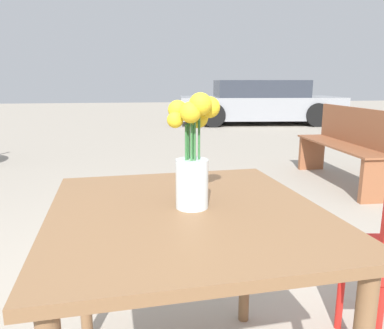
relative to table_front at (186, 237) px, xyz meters
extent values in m
cube|color=brown|center=(0.00, 0.00, 0.08)|extent=(0.91, 0.99, 0.03)
cylinder|color=brown|center=(-0.39, 0.38, -0.28)|extent=(0.05, 0.05, 0.70)
cylinder|color=brown|center=(0.34, 0.43, -0.28)|extent=(0.05, 0.05, 0.70)
cylinder|color=silver|center=(0.02, 0.00, 0.18)|extent=(0.10, 0.10, 0.16)
cylinder|color=silver|center=(0.02, 0.00, 0.15)|extent=(0.09, 0.09, 0.09)
cylinder|color=#337038|center=(0.04, 0.00, 0.25)|extent=(0.01, 0.01, 0.29)
sphere|color=yellow|center=(0.07, 0.00, 0.41)|extent=(0.07, 0.07, 0.07)
cylinder|color=#337038|center=(0.03, 0.01, 0.23)|extent=(0.01, 0.01, 0.25)
sphere|color=yellow|center=(0.04, 0.04, 0.38)|extent=(0.07, 0.07, 0.07)
cylinder|color=#337038|center=(0.01, 0.02, 0.25)|extent=(0.01, 0.01, 0.28)
sphere|color=yellow|center=(0.00, 0.05, 0.40)|extent=(0.04, 0.04, 0.04)
cylinder|color=#337038|center=(0.01, 0.00, 0.25)|extent=(0.01, 0.01, 0.28)
sphere|color=yellow|center=(-0.02, 0.01, 0.41)|extent=(0.06, 0.06, 0.06)
cylinder|color=#337038|center=(0.00, -0.01, 0.24)|extent=(0.01, 0.01, 0.26)
sphere|color=yellow|center=(-0.03, -0.01, 0.38)|extent=(0.05, 0.05, 0.05)
cylinder|color=#337038|center=(0.02, -0.02, 0.25)|extent=(0.01, 0.01, 0.28)
sphere|color=yellow|center=(0.01, -0.05, 0.40)|extent=(0.06, 0.06, 0.06)
cylinder|color=#337038|center=(0.03, -0.02, 0.26)|extent=(0.01, 0.01, 0.30)
sphere|color=yellow|center=(0.04, -0.04, 0.43)|extent=(0.07, 0.07, 0.07)
cylinder|color=red|center=(0.76, 0.30, -0.42)|extent=(0.03, 0.03, 0.43)
cube|color=brown|center=(2.10, 2.68, -0.20)|extent=(0.40, 1.54, 0.02)
cube|color=brown|center=(2.26, 2.67, 0.01)|extent=(0.08, 1.54, 0.40)
cube|color=brown|center=(2.08, 1.97, -0.42)|extent=(0.33, 0.07, 0.43)
cube|color=brown|center=(2.12, 3.38, -0.42)|extent=(0.33, 0.07, 0.43)
cube|color=gray|center=(3.22, 8.83, -0.20)|extent=(4.45, 2.21, 0.59)
cube|color=#2D333D|center=(3.22, 8.83, 0.31)|extent=(2.52, 1.86, 0.44)
cylinder|color=black|center=(4.63, 9.51, -0.34)|extent=(0.62, 0.24, 0.60)
cylinder|color=black|center=(4.45, 7.85, -0.34)|extent=(0.62, 0.24, 0.60)
cylinder|color=black|center=(2.00, 9.80, -0.34)|extent=(0.62, 0.24, 0.60)
cylinder|color=black|center=(1.81, 8.15, -0.34)|extent=(0.62, 0.24, 0.60)
camera|label=1|loc=(-0.15, -1.12, 0.49)|focal=35.00mm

